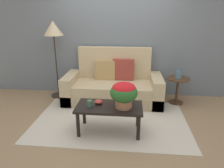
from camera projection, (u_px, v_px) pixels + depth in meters
ground_plane at (111, 118)px, 3.86m from camera, size 14.00×14.00×0.00m
wall_back at (117, 38)px, 4.70m from camera, size 6.40×0.12×2.63m
area_rug at (111, 120)px, 3.78m from camera, size 2.70×1.75×0.01m
couch at (113, 86)px, 4.57m from camera, size 2.07×0.93×1.13m
coffee_table at (109, 110)px, 3.32m from camera, size 1.04×0.53×0.46m
side_table at (178, 86)px, 4.38m from camera, size 0.47×0.47×0.56m
floor_lamp at (54, 34)px, 4.44m from camera, size 0.41×0.41×1.69m
potted_plant at (124, 93)px, 3.17m from camera, size 0.42×0.42×0.40m
coffee_mug at (90, 104)px, 3.25m from camera, size 0.12×0.08×0.10m
snack_bowl at (98, 102)px, 3.36m from camera, size 0.14×0.14×0.07m
table_vase at (179, 74)px, 4.28m from camera, size 0.12×0.12×0.20m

